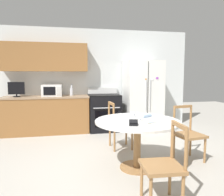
{
  "coord_description": "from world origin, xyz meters",
  "views": [
    {
      "loc": [
        -0.67,
        -3.16,
        1.43
      ],
      "look_at": [
        0.2,
        1.15,
        0.95
      ],
      "focal_mm": 35.0,
      "sensor_mm": 36.0,
      "label": 1
    }
  ],
  "objects": [
    {
      "name": "dining_chair_far",
      "position": [
        0.28,
        0.85,
        0.43
      ],
      "size": [
        0.44,
        0.44,
        0.9
      ],
      "rotation": [
        0.0,
        0.0,
        4.77
      ],
      "color": "#9E7042",
      "rests_on": "ground_plane"
    },
    {
      "name": "countertop_tv",
      "position": [
        -1.86,
        2.29,
        1.09
      ],
      "size": [
        0.37,
        0.16,
        0.35
      ],
      "color": "black",
      "rests_on": "kitchen_counter"
    },
    {
      "name": "folded_napkin",
      "position": [
        0.56,
        0.11,
        0.77
      ],
      "size": [
        0.19,
        0.13,
        0.05
      ],
      "color": "#A3BCDB",
      "rests_on": "dining_table"
    },
    {
      "name": "candle_glass",
      "position": [
        0.33,
        0.14,
        0.78
      ],
      "size": [
        0.08,
        0.08,
        0.08
      ],
      "color": "silver",
      "rests_on": "dining_table"
    },
    {
      "name": "dining_chair_near",
      "position": [
        0.34,
        -1.03,
        0.43
      ],
      "size": [
        0.45,
        0.45,
        0.9
      ],
      "rotation": [
        0.0,
        0.0,
        1.5
      ],
      "color": "#9E7042",
      "rests_on": "ground_plane"
    },
    {
      "name": "dining_chair_right",
      "position": [
        1.27,
        0.05,
        0.43
      ],
      "size": [
        0.48,
        0.48,
        0.9
      ],
      "rotation": [
        0.0,
        0.0,
        3.29
      ],
      "color": "#9E7042",
      "rests_on": "ground_plane"
    },
    {
      "name": "kitchen_counter",
      "position": [
        -1.19,
        2.29,
        0.45
      ],
      "size": [
        2.04,
        0.64,
        0.9
      ],
      "color": "#936033",
      "rests_on": "ground_plane"
    },
    {
      "name": "refrigerator",
      "position": [
        1.22,
        2.2,
        0.89
      ],
      "size": [
        0.9,
        0.79,
        1.77
      ],
      "color": "white",
      "rests_on": "ground_plane"
    },
    {
      "name": "microwave",
      "position": [
        -1.05,
        2.32,
        1.04
      ],
      "size": [
        0.47,
        0.37,
        0.28
      ],
      "color": "white",
      "rests_on": "kitchen_counter"
    },
    {
      "name": "wallet",
      "position": [
        0.19,
        -0.38,
        0.77
      ],
      "size": [
        0.15,
        0.15,
        0.07
      ],
      "color": "black",
      "rests_on": "dining_table"
    },
    {
      "name": "dining_table",
      "position": [
        0.34,
        -0.09,
        0.61
      ],
      "size": [
        1.27,
        1.27,
        0.74
      ],
      "color": "white",
      "rests_on": "ground_plane"
    },
    {
      "name": "mail_stack",
      "position": [
        0.5,
        -0.19,
        0.75
      ],
      "size": [
        0.26,
        0.33,
        0.02
      ],
      "color": "white",
      "rests_on": "dining_table"
    },
    {
      "name": "ground_plane",
      "position": [
        0.0,
        0.0,
        0.0
      ],
      "size": [
        14.0,
        14.0,
        0.0
      ],
      "primitive_type": "plane",
      "color": "#B2ADA3"
    },
    {
      "name": "back_wall",
      "position": [
        -0.31,
        2.59,
        1.44
      ],
      "size": [
        5.2,
        0.44,
        2.6
      ],
      "color": "silver",
      "rests_on": "ground_plane"
    },
    {
      "name": "counter_bottle",
      "position": [
        -0.58,
        2.4,
        1.01
      ],
      "size": [
        0.08,
        0.08,
        0.28
      ],
      "color": "silver",
      "rests_on": "kitchen_counter"
    },
    {
      "name": "oven_range",
      "position": [
        0.23,
        2.26,
        0.47
      ],
      "size": [
        0.78,
        0.68,
        1.08
      ],
      "color": "black",
      "rests_on": "ground_plane"
    }
  ]
}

